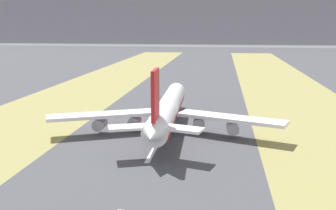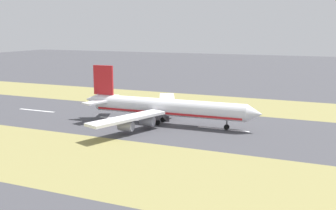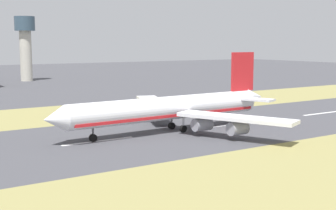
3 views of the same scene
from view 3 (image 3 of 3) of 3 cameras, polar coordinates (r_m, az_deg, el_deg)
name	(u,v)px [view 3 (image 3 of 3)]	position (r m, az deg, el deg)	size (l,w,h in m)	color
ground_plane	(162,133)	(119.28, -0.70, -3.45)	(800.00, 800.00, 0.00)	#424247
grass_median_west	(300,174)	(85.82, 15.84, -8.14)	(40.00, 600.00, 0.01)	olive
grass_median_east	(90,112)	(158.56, -9.48, -0.80)	(40.00, 600.00, 0.01)	olive
centreline_dash_near	(323,113)	(161.02, 18.32, -0.95)	(1.20, 18.00, 0.01)	silver
centreline_dash_mid	(229,125)	(132.36, 7.45, -2.41)	(1.20, 18.00, 0.01)	silver
centreline_dash_far	(98,141)	(110.95, -8.49, -4.37)	(1.20, 18.00, 0.01)	silver
airplane_main_jet	(174,108)	(121.19, 0.74, -0.39)	(64.11, 67.13, 20.20)	white
control_tower	(25,41)	(294.12, -17.00, 7.43)	(12.00, 12.00, 38.44)	#BCB7A8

